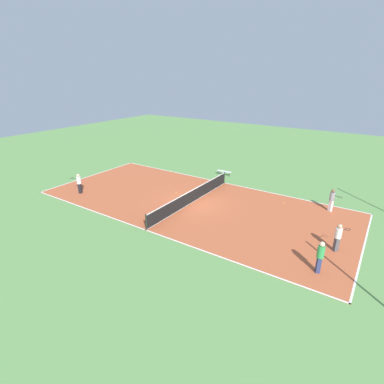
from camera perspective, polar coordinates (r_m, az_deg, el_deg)
The scene contains 10 objects.
ground_plane at distance 23.94m, azimuth 0.00°, elevation -2.00°, with size 80.00×80.00×0.00m, color #60934C.
court_surface at distance 23.93m, azimuth 0.00°, elevation -1.98°, with size 11.09×24.46×0.02m.
tennis_net at distance 23.71m, azimuth 0.00°, elevation -0.72°, with size 10.89×0.10×1.10m.
bench at distance 30.41m, azimuth 6.16°, elevation 3.87°, with size 0.36×1.52×0.45m.
player_far_white at distance 19.06m, azimuth 26.07°, elevation -7.49°, with size 0.93×0.85×1.73m.
player_baseline_gray at distance 24.32m, azimuth 25.11°, elevation -1.14°, with size 0.73×0.98×1.74m.
player_far_green at distance 16.74m, azimuth 23.24°, elevation -10.96°, with size 0.48×0.48×1.81m.
player_near_white at distance 27.15m, azimuth -20.74°, elevation 1.77°, with size 0.68×0.99×1.73m.
tennis_ball_far_baseline at distance 24.80m, azimuth 17.04°, elevation -2.00°, with size 0.07×0.07×0.07m, color #CCE033.
tennis_ball_right_alley at distance 25.76m, azimuth -3.03°, elevation -0.13°, with size 0.07×0.07×0.07m, color #CCE033.
Camera 1 is at (18.23, 12.19, 9.59)m, focal length 28.00 mm.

